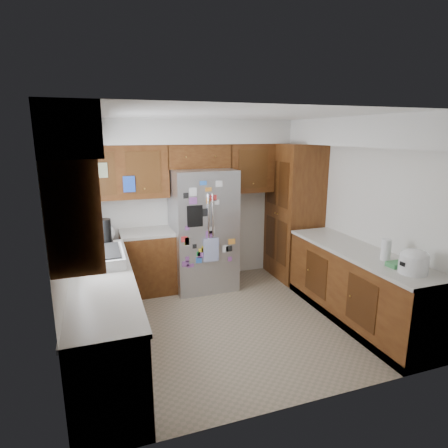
% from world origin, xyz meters
% --- Properties ---
extents(floor, '(3.60, 3.60, 0.00)m').
position_xyz_m(floor, '(0.00, 0.00, 0.00)').
color(floor, gray).
rests_on(floor, ground).
extents(room_shell, '(3.64, 3.24, 2.52)m').
position_xyz_m(room_shell, '(-0.11, 0.36, 1.82)').
color(room_shell, silver).
rests_on(room_shell, ground).
extents(left_counter_run, '(1.36, 3.20, 0.92)m').
position_xyz_m(left_counter_run, '(-1.36, 0.03, 0.43)').
color(left_counter_run, '#49220E').
rests_on(left_counter_run, ground).
extents(right_counter_run, '(0.63, 2.25, 0.92)m').
position_xyz_m(right_counter_run, '(1.50, -0.47, 0.42)').
color(right_counter_run, '#49220E').
rests_on(right_counter_run, ground).
extents(pantry, '(0.60, 0.90, 2.15)m').
position_xyz_m(pantry, '(1.50, 1.15, 1.07)').
color(pantry, '#49220E').
rests_on(pantry, ground).
extents(fridge, '(0.90, 0.79, 1.80)m').
position_xyz_m(fridge, '(-0.00, 1.20, 0.90)').
color(fridge, '#ABABB1').
rests_on(fridge, ground).
extents(bridge_cabinet, '(0.96, 0.34, 0.35)m').
position_xyz_m(bridge_cabinet, '(0.00, 1.43, 1.98)').
color(bridge_cabinet, '#49220E').
rests_on(bridge_cabinet, fridge).
extents(fridge_top_items, '(0.96, 0.31, 0.28)m').
position_xyz_m(fridge_top_items, '(-0.06, 1.40, 2.28)').
color(fridge_top_items, '#1718A1').
rests_on(fridge_top_items, bridge_cabinet).
extents(sink_assembly, '(0.52, 0.70, 0.37)m').
position_xyz_m(sink_assembly, '(-1.50, 0.10, 0.99)').
color(sink_assembly, silver).
rests_on(sink_assembly, left_counter_run).
extents(left_counter_clutter, '(0.39, 0.80, 0.38)m').
position_xyz_m(left_counter_clutter, '(-1.45, 0.82, 1.05)').
color(left_counter_clutter, black).
rests_on(left_counter_clutter, left_counter_run).
extents(rice_cooker, '(0.29, 0.28, 0.25)m').
position_xyz_m(rice_cooker, '(1.50, -1.28, 1.05)').
color(rice_cooker, white).
rests_on(rice_cooker, right_counter_run).
extents(paper_towel, '(0.11, 0.11, 0.24)m').
position_xyz_m(paper_towel, '(1.52, -0.86, 1.04)').
color(paper_towel, white).
rests_on(paper_towel, right_counter_run).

